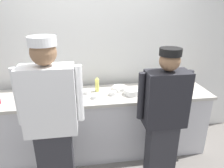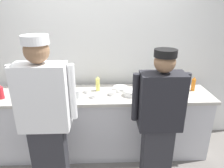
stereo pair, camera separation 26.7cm
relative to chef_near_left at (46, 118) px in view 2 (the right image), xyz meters
The scene contains 18 objects.
ground_plane 1.14m from the chef_near_left, 32.32° to the left, with size 9.00×9.00×0.00m, color slate.
wall_back 1.37m from the chef_near_left, 64.50° to the left, with size 4.55×0.10×2.95m.
prep_counter 1.00m from the chef_near_left, 51.64° to the left, with size 2.90×0.65×0.89m.
chef_near_left is the anchor object (origin of this frame).
chef_center 1.17m from the chef_near_left, ahead, with size 0.59×0.24×1.60m.
plate_stack_front 1.12m from the chef_near_left, 33.16° to the left, with size 0.20×0.20×0.07m.
plate_stack_rear 1.13m from the chef_near_left, 44.42° to the left, with size 0.20×0.20×0.05m.
mixing_bowl_steel 1.64m from the chef_near_left, 25.91° to the left, with size 0.35×0.35×0.12m, color #B7BABF.
sheet_tray 0.70m from the chef_near_left, 102.97° to the left, with size 0.49×0.30×0.02m, color #B7BABF.
squeeze_bottle_primary 1.94m from the chef_near_left, 22.43° to the left, with size 0.05×0.05×0.19m.
squeeze_bottle_secondary 0.90m from the chef_near_left, 140.30° to the left, with size 0.06×0.06×0.18m.
squeeze_bottle_spare 0.93m from the chef_near_left, 57.43° to the left, with size 0.06×0.06×0.21m.
ramekin_yellow_sauce 1.30m from the chef_near_left, 24.90° to the left, with size 0.08×0.08×0.04m.
ramekin_red_sauce 0.81m from the chef_near_left, 63.56° to the left, with size 0.10×0.10×0.04m.
ramekin_orange_sauce 0.93m from the chef_near_left, 42.61° to the left, with size 0.09×0.09×0.05m.
ramekin_green_sauce 0.72m from the chef_near_left, 51.69° to the left, with size 0.08×0.08×0.04m.
deli_cup 0.60m from the chef_near_left, 65.45° to the left, with size 0.09×0.09×0.11m, color white.
chefs_knife 1.35m from the chef_near_left, 36.10° to the left, with size 0.27×0.03×0.02m.
Camera 2 is at (0.05, -2.14, 1.99)m, focal length 32.88 mm.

